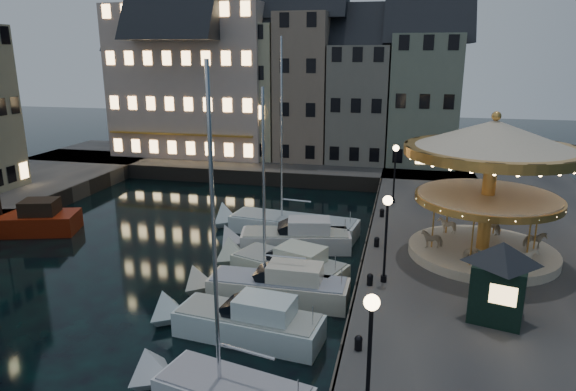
% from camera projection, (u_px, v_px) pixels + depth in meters
% --- Properties ---
extents(ground, '(160.00, 160.00, 0.00)m').
position_uv_depth(ground, '(231.00, 300.00, 24.93)').
color(ground, black).
rests_on(ground, ground).
extents(quay_east, '(16.00, 56.00, 1.30)m').
position_uv_depth(quay_east, '(517.00, 266.00, 27.35)').
color(quay_east, '#474442').
rests_on(quay_east, ground).
extents(quay_north, '(44.00, 12.00, 1.30)m').
position_uv_depth(quay_north, '(247.00, 164.00, 52.78)').
color(quay_north, '#474442').
rests_on(quay_north, ground).
extents(quaywall_e, '(0.15, 44.00, 1.30)m').
position_uv_depth(quaywall_e, '(366.00, 253.00, 29.09)').
color(quaywall_e, '#47423A').
rests_on(quaywall_e, ground).
extents(quaywall_n, '(48.00, 0.15, 1.30)m').
position_uv_depth(quaywall_n, '(248.00, 178.00, 46.71)').
color(quaywall_n, '#47423A').
rests_on(quaywall_n, ground).
extents(streetlamp_a, '(0.44, 0.44, 4.17)m').
position_uv_depth(streetlamp_a, '(370.00, 344.00, 13.84)').
color(streetlamp_a, black).
rests_on(streetlamp_a, quay_east).
extents(streetlamp_b, '(0.44, 0.44, 4.17)m').
position_uv_depth(streetlamp_b, '(386.00, 227.00, 23.23)').
color(streetlamp_b, black).
rests_on(streetlamp_b, quay_east).
extents(streetlamp_c, '(0.44, 0.44, 4.17)m').
position_uv_depth(streetlamp_c, '(395.00, 165.00, 35.91)').
color(streetlamp_c, black).
rests_on(streetlamp_c, quay_east).
extents(bollard_a, '(0.30, 0.30, 0.57)m').
position_uv_depth(bollard_a, '(358.00, 342.00, 18.37)').
color(bollard_a, black).
rests_on(bollard_a, quay_east).
extents(bollard_b, '(0.30, 0.30, 0.57)m').
position_uv_depth(bollard_b, '(370.00, 279.00, 23.54)').
color(bollard_b, black).
rests_on(bollard_b, quay_east).
extents(bollard_c, '(0.30, 0.30, 0.57)m').
position_uv_depth(bollard_c, '(377.00, 241.00, 28.23)').
color(bollard_c, black).
rests_on(bollard_c, quay_east).
extents(bollard_d, '(0.30, 0.30, 0.57)m').
position_uv_depth(bollard_d, '(382.00, 212.00, 33.40)').
color(bollard_d, black).
rests_on(bollard_d, quay_east).
extents(townhouse_na, '(5.50, 8.00, 12.80)m').
position_uv_depth(townhouse_na, '(149.00, 90.00, 55.25)').
color(townhouse_na, gray).
rests_on(townhouse_na, quay_north).
extents(townhouse_nb, '(6.16, 8.00, 13.80)m').
position_uv_depth(townhouse_nb, '(196.00, 86.00, 53.93)').
color(townhouse_nb, gray).
rests_on(townhouse_nb, quay_north).
extents(townhouse_nc, '(6.82, 8.00, 14.80)m').
position_uv_depth(townhouse_nc, '(251.00, 82.00, 52.49)').
color(townhouse_nc, tan).
rests_on(townhouse_nc, quay_north).
extents(townhouse_nd, '(5.50, 8.00, 15.80)m').
position_uv_depth(townhouse_nd, '(306.00, 77.00, 51.11)').
color(townhouse_nd, gray).
rests_on(townhouse_nd, quay_north).
extents(townhouse_ne, '(6.16, 8.00, 12.80)m').
position_uv_depth(townhouse_ne, '(360.00, 94.00, 50.32)').
color(townhouse_ne, slate).
rests_on(townhouse_ne, quay_north).
extents(townhouse_nf, '(6.82, 8.00, 13.80)m').
position_uv_depth(townhouse_nf, '(424.00, 89.00, 48.88)').
color(townhouse_nf, slate).
rests_on(townhouse_nf, quay_north).
extents(hotel_corner, '(17.60, 9.00, 16.80)m').
position_uv_depth(hotel_corner, '(196.00, 71.00, 53.52)').
color(hotel_corner, beige).
rests_on(hotel_corner, quay_north).
extents(motorboat_b, '(7.35, 2.86, 2.15)m').
position_uv_depth(motorboat_b, '(240.00, 322.00, 21.63)').
color(motorboat_b, silver).
rests_on(motorboat_b, ground).
extents(motorboat_c, '(7.80, 2.00, 10.38)m').
position_uv_depth(motorboat_c, '(270.00, 287.00, 24.84)').
color(motorboat_c, beige).
rests_on(motorboat_c, ground).
extents(motorboat_d, '(7.14, 4.45, 2.15)m').
position_uv_depth(motorboat_d, '(282.00, 266.00, 27.34)').
color(motorboat_d, silver).
rests_on(motorboat_d, ground).
extents(motorboat_e, '(7.74, 3.57, 2.15)m').
position_uv_depth(motorboat_e, '(289.00, 239.00, 31.30)').
color(motorboat_e, silver).
rests_on(motorboat_e, ground).
extents(motorboat_f, '(9.58, 3.57, 12.66)m').
position_uv_depth(motorboat_f, '(285.00, 225.00, 34.20)').
color(motorboat_f, white).
rests_on(motorboat_f, ground).
extents(red_fishing_boat, '(7.98, 4.73, 5.96)m').
position_uv_depth(red_fishing_boat, '(21.00, 223.00, 34.17)').
color(red_fishing_boat, maroon).
rests_on(red_fishing_boat, ground).
extents(carousel, '(8.65, 8.65, 7.57)m').
position_uv_depth(carousel, '(492.00, 163.00, 25.62)').
color(carousel, beige).
rests_on(carousel, quay_east).
extents(ticket_kiosk, '(3.15, 3.15, 3.69)m').
position_uv_depth(ticket_kiosk, '(501.00, 267.00, 20.11)').
color(ticket_kiosk, black).
rests_on(ticket_kiosk, quay_east).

